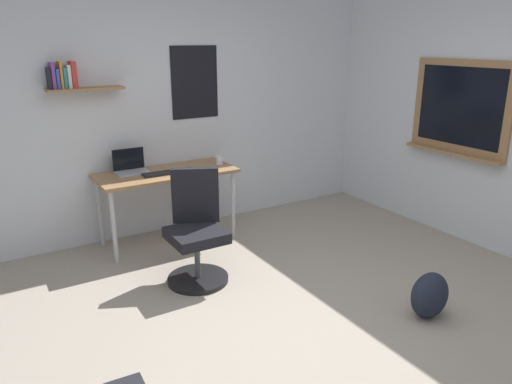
{
  "coord_description": "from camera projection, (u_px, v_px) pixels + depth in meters",
  "views": [
    {
      "loc": [
        -1.86,
        -2.35,
        1.99
      ],
      "look_at": [
        0.02,
        0.72,
        0.85
      ],
      "focal_mm": 34.16,
      "sensor_mm": 36.0,
      "label": 1
    }
  ],
  "objects": [
    {
      "name": "wall_back",
      "position": [
        167.0,
        108.0,
        5.04
      ],
      "size": [
        5.0,
        0.3,
        2.6
      ],
      "color": "silver",
      "rests_on": "ground"
    },
    {
      "name": "keyboard",
      "position": [
        162.0,
        173.0,
        4.7
      ],
      "size": [
        0.37,
        0.13,
        0.02
      ],
      "primitive_type": "cube",
      "color": "black",
      "rests_on": "desk"
    },
    {
      "name": "office_chair",
      "position": [
        197.0,
        234.0,
        4.12
      ],
      "size": [
        0.54,
        0.56,
        0.95
      ],
      "color": "black",
      "rests_on": "ground"
    },
    {
      "name": "laptop",
      "position": [
        131.0,
        167.0,
        4.75
      ],
      "size": [
        0.31,
        0.21,
        0.23
      ],
      "color": "#ADAFB5",
      "rests_on": "desk"
    },
    {
      "name": "backpack",
      "position": [
        430.0,
        295.0,
        3.6
      ],
      "size": [
        0.32,
        0.22,
        0.36
      ],
      "primitive_type": "ellipsoid",
      "color": "#1E2333",
      "rests_on": "ground"
    },
    {
      "name": "coffee_mug",
      "position": [
        219.0,
        160.0,
        5.05
      ],
      "size": [
        0.08,
        0.08,
        0.09
      ],
      "primitive_type": "cylinder",
      "color": "silver",
      "rests_on": "desk"
    },
    {
      "name": "desk",
      "position": [
        166.0,
        179.0,
        4.82
      ],
      "size": [
        1.36,
        0.6,
        0.73
      ],
      "color": "#997047",
      "rests_on": "ground"
    },
    {
      "name": "ground_plane",
      "position": [
        307.0,
        333.0,
        3.44
      ],
      "size": [
        5.2,
        5.2,
        0.0
      ],
      "primitive_type": "plane",
      "color": "#9E9384",
      "rests_on": "ground"
    },
    {
      "name": "computer_mouse",
      "position": [
        189.0,
        169.0,
        4.84
      ],
      "size": [
        0.1,
        0.06,
        0.03
      ],
      "primitive_type": "ellipsoid",
      "color": "#262628",
      "rests_on": "desk"
    }
  ]
}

